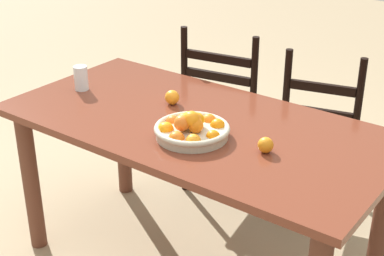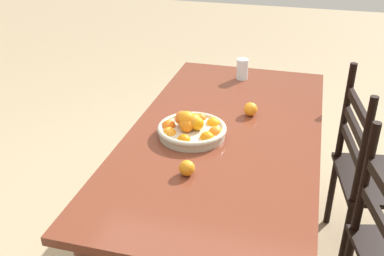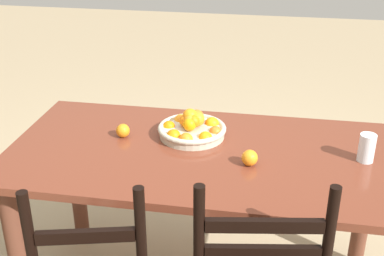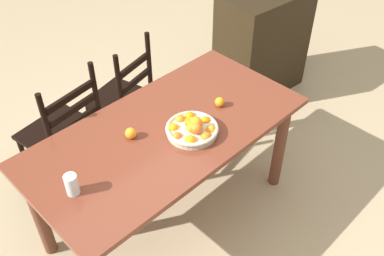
# 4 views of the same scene
# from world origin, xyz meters

# --- Properties ---
(dining_table) EXTENTS (1.68, 0.84, 0.78)m
(dining_table) POSITION_xyz_m (0.00, 0.00, 0.65)
(dining_table) COLOR brown
(dining_table) RESTS_ON ground
(fruit_bowl) EXTENTS (0.31, 0.31, 0.12)m
(fruit_bowl) POSITION_xyz_m (0.08, -0.13, 0.81)
(fruit_bowl) COLOR beige
(fruit_bowl) RESTS_ON dining_table
(orange_loose_0) EXTENTS (0.06, 0.06, 0.06)m
(orange_loose_0) POSITION_xyz_m (0.38, -0.07, 0.81)
(orange_loose_0) COLOR orange
(orange_loose_0) RESTS_ON dining_table
(orange_loose_1) EXTENTS (0.07, 0.07, 0.07)m
(orange_loose_1) POSITION_xyz_m (-0.19, 0.09, 0.81)
(orange_loose_1) COLOR orange
(orange_loose_1) RESTS_ON dining_table
(drinking_glass) EXTENTS (0.07, 0.07, 0.12)m
(drinking_glass) POSITION_xyz_m (-0.65, -0.03, 0.84)
(drinking_glass) COLOR silver
(drinking_glass) RESTS_ON dining_table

